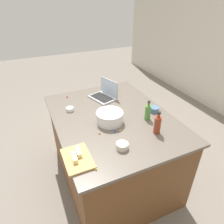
# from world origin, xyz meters

# --- Properties ---
(ground_plane) EXTENTS (12.00, 12.00, 0.00)m
(ground_plane) POSITION_xyz_m (0.00, 0.00, 0.00)
(ground_plane) COLOR slate
(island_counter) EXTENTS (1.54, 1.19, 0.90)m
(island_counter) POSITION_xyz_m (0.00, 0.00, 0.45)
(island_counter) COLOR brown
(island_counter) RESTS_ON ground
(laptop) EXTENTS (0.36, 0.31, 0.22)m
(laptop) POSITION_xyz_m (-0.43, 0.09, 0.95)
(laptop) COLOR #B7B7BC
(laptop) RESTS_ON island_counter
(mixing_bowl_large) EXTENTS (0.27, 0.27, 0.12)m
(mixing_bowl_large) POSITION_xyz_m (0.10, -0.07, 0.96)
(mixing_bowl_large) COLOR white
(mixing_bowl_large) RESTS_ON island_counter
(bottle_olive) EXTENTS (0.06, 0.06, 0.21)m
(bottle_olive) POSITION_xyz_m (0.20, 0.31, 0.98)
(bottle_olive) COLOR #4C8C38
(bottle_olive) RESTS_ON island_counter
(bottle_soy) EXTENTS (0.06, 0.06, 0.23)m
(bottle_soy) POSITION_xyz_m (0.44, 0.26, 0.99)
(bottle_soy) COLOR maroon
(bottle_soy) RESTS_ON island_counter
(cutting_board) EXTENTS (0.31, 0.21, 0.02)m
(cutting_board) POSITION_xyz_m (0.47, -0.51, 0.91)
(cutting_board) COLOR tan
(cutting_board) RESTS_ON island_counter
(butter_stick_left) EXTENTS (0.11, 0.05, 0.04)m
(butter_stick_left) POSITION_xyz_m (0.47, -0.53, 0.94)
(butter_stick_left) COLOR #F4E58C
(butter_stick_left) RESTS_ON cutting_board
(butter_stick_right) EXTENTS (0.11, 0.04, 0.04)m
(butter_stick_right) POSITION_xyz_m (0.42, -0.49, 0.94)
(butter_stick_right) COLOR #F4E58C
(butter_stick_right) RESTS_ON cutting_board
(ramekin_small) EXTENTS (0.11, 0.11, 0.05)m
(ramekin_small) POSITION_xyz_m (0.50, -0.13, 0.93)
(ramekin_small) COLOR beige
(ramekin_small) RESTS_ON island_counter
(ramekin_medium) EXTENTS (0.11, 0.11, 0.05)m
(ramekin_medium) POSITION_xyz_m (0.10, 0.46, 0.93)
(ramekin_medium) COLOR slate
(ramekin_medium) RESTS_ON island_counter
(ramekin_wide) EXTENTS (0.08, 0.08, 0.04)m
(ramekin_wide) POSITION_xyz_m (-0.29, -0.38, 0.92)
(ramekin_wide) COLOR white
(ramekin_wide) RESTS_ON island_counter
(candy_0) EXTENTS (0.02, 0.02, 0.02)m
(candy_0) POSITION_xyz_m (0.26, -0.09, 0.91)
(candy_0) COLOR blue
(candy_0) RESTS_ON island_counter
(candy_1) EXTENTS (0.02, 0.02, 0.02)m
(candy_1) POSITION_xyz_m (-0.42, 0.25, 0.91)
(candy_1) COLOR red
(candy_1) RESTS_ON island_counter
(candy_2) EXTENTS (0.01, 0.01, 0.01)m
(candy_2) POSITION_xyz_m (0.63, -0.42, 0.91)
(candy_2) COLOR yellow
(candy_2) RESTS_ON island_counter
(candy_3) EXTENTS (0.02, 0.02, 0.02)m
(candy_3) POSITION_xyz_m (-0.63, -0.33, 0.91)
(candy_3) COLOR #CC3399
(candy_3) RESTS_ON island_counter
(candy_4) EXTENTS (0.02, 0.02, 0.02)m
(candy_4) POSITION_xyz_m (0.23, -0.23, 0.91)
(candy_4) COLOR orange
(candy_4) RESTS_ON island_counter
(candy_5) EXTENTS (0.02, 0.02, 0.02)m
(candy_5) POSITION_xyz_m (0.28, -0.04, 0.91)
(candy_5) COLOR yellow
(candy_5) RESTS_ON island_counter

